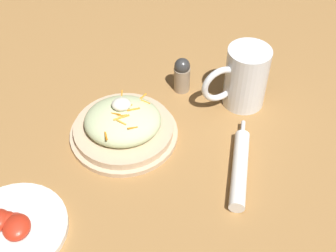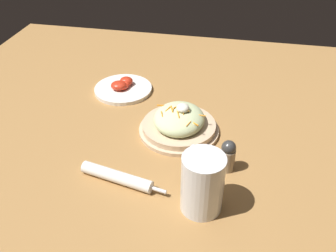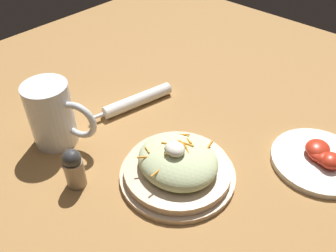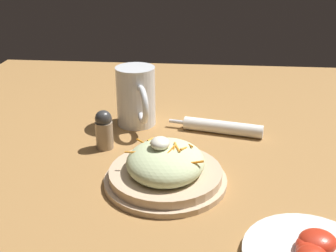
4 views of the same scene
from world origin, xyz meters
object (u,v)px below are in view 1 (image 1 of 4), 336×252
beer_mug (244,80)px  napkin_roll (240,168)px  salad_plate (123,126)px  salt_shaker (182,75)px  tomato_plate (12,227)px

beer_mug → napkin_roll: (-0.03, -0.19, -0.05)m
salad_plate → salt_shaker: 0.18m
beer_mug → tomato_plate: 0.53m
napkin_roll → tomato_plate: tomato_plate is taller
salad_plate → beer_mug: (0.25, 0.09, 0.03)m
salad_plate → tomato_plate: (-0.18, -0.21, -0.02)m
tomato_plate → salt_shaker: 0.46m
beer_mug → salt_shaker: (-0.13, 0.05, -0.02)m
beer_mug → napkin_roll: 0.20m
napkin_roll → beer_mug: bearing=80.2°
beer_mug → tomato_plate: (-0.43, -0.30, -0.05)m
beer_mug → salad_plate: bearing=-160.0°
beer_mug → napkin_roll: beer_mug is taller
tomato_plate → salt_shaker: bearing=49.0°
napkin_roll → tomato_plate: 0.41m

